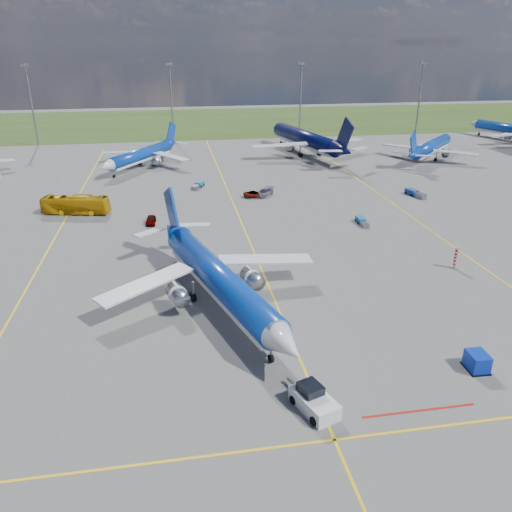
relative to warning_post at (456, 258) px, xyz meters
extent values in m
plane|color=#555553|center=(-26.00, -8.00, -1.50)|extent=(400.00, 400.00, 0.00)
cube|color=#2D4719|center=(-26.00, 142.00, -1.50)|extent=(400.00, 80.00, 0.01)
cube|color=yellow|center=(-26.00, 22.00, -1.49)|extent=(0.25, 160.00, 0.02)
cube|color=yellow|center=(-26.00, -28.00, -1.49)|extent=(60.00, 0.25, 0.02)
cube|color=yellow|center=(-56.00, 32.00, -1.49)|extent=(0.25, 120.00, 0.02)
cube|color=yellow|center=(4.00, 32.00, -1.49)|extent=(0.25, 120.00, 0.02)
cube|color=#A5140F|center=(-18.00, -26.00, -1.49)|extent=(10.00, 0.25, 0.02)
cylinder|color=slate|center=(-76.00, 102.00, 9.50)|extent=(0.50, 0.50, 22.00)
cube|color=slate|center=(-76.00, 102.00, 20.80)|extent=(2.20, 0.50, 0.80)
cylinder|color=slate|center=(-36.00, 102.00, 9.50)|extent=(0.50, 0.50, 22.00)
cube|color=slate|center=(-36.00, 102.00, 20.80)|extent=(2.20, 0.50, 0.80)
cylinder|color=slate|center=(4.00, 102.00, 9.50)|extent=(0.50, 0.50, 22.00)
cube|color=slate|center=(4.00, 102.00, 20.80)|extent=(2.20, 0.50, 0.80)
cylinder|color=slate|center=(44.00, 102.00, 9.50)|extent=(0.50, 0.50, 22.00)
cube|color=slate|center=(44.00, 102.00, 20.80)|extent=(2.20, 0.50, 0.80)
cylinder|color=red|center=(0.00, 0.00, 0.00)|extent=(0.50, 0.50, 3.00)
cube|color=silver|center=(-26.62, -24.36, -0.81)|extent=(3.71, 4.96, 1.37)
cube|color=black|center=(-26.84, -23.77, 0.14)|extent=(2.24, 2.37, 0.95)
cube|color=slate|center=(-27.57, -21.78, -0.92)|extent=(1.12, 2.47, 0.21)
cube|color=#0B29A5|center=(-10.05, -21.46, -0.64)|extent=(1.79, 2.21, 1.72)
imported|color=#CB960B|center=(-54.53, 33.10, 0.16)|extent=(12.22, 5.22, 3.31)
imported|color=#999999|center=(-41.21, 25.29, -0.83)|extent=(1.79, 4.00, 1.33)
imported|color=#999999|center=(-21.26, 37.91, -0.88)|extent=(4.47, 2.06, 1.24)
imported|color=#999999|center=(-19.13, 38.61, -0.78)|extent=(4.68, 5.11, 1.44)
cube|color=#185893|center=(-5.98, 19.89, -1.02)|extent=(1.30, 2.30, 0.96)
cube|color=slate|center=(-6.06, 17.63, -1.11)|extent=(1.10, 1.77, 0.78)
cube|color=#195D99|center=(-31.57, 47.78, -0.98)|extent=(2.22, 2.79, 1.04)
cube|color=slate|center=(-32.57, 45.54, -1.07)|extent=(1.81, 2.19, 0.85)
cube|color=#193C98|center=(10.20, 34.31, -0.94)|extent=(2.07, 2.95, 1.13)
cube|color=slate|center=(10.88, 31.73, -1.04)|extent=(1.71, 2.30, 0.92)
camera|label=1|loc=(-36.97, -56.41, 26.84)|focal=35.00mm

